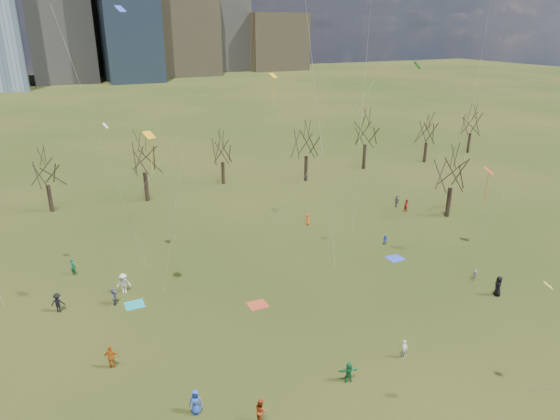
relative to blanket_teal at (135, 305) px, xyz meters
name	(u,v)px	position (x,y,z in m)	size (l,w,h in m)	color
ground	(348,349)	(13.35, -13.09, -0.01)	(500.00, 500.00, 0.00)	black
bare_tree_row	(200,156)	(13.26, 24.13, 6.10)	(113.04, 29.80, 9.50)	black
blanket_teal	(135,305)	(0.00, 0.00, 0.00)	(1.60, 1.50, 0.03)	teal
blanket_navy	(395,258)	(26.01, -2.15, 0.00)	(1.60, 1.50, 0.03)	#283FBE
blanket_crimson	(258,305)	(9.62, -4.53, 0.00)	(1.60, 1.50, 0.03)	#B13A23
person_0	(196,402)	(1.26, -14.66, 0.84)	(0.84, 0.54, 1.71)	#2948B2
person_1	(404,349)	(16.45, -15.68, 0.72)	(0.53, 0.35, 1.47)	silver
person_2	(261,410)	(4.64, -17.03, 0.83)	(0.82, 0.64, 1.69)	#B04019
person_3	(475,275)	(29.84, -9.13, 0.54)	(0.72, 0.41, 1.11)	slate
person_4	(111,357)	(-2.87, -7.94, 0.89)	(1.06, 0.44, 1.81)	#CA6016
person_5	(349,372)	(11.43, -16.16, 0.75)	(1.41, 0.45, 1.52)	#197137
person_6	(498,286)	(29.62, -12.05, 0.93)	(0.92, 0.60, 1.89)	black
person_8	(385,240)	(27.05, 1.06, 0.57)	(0.57, 0.44, 1.17)	#2A41B7
person_9	(124,283)	(-0.44, 2.54, 0.92)	(1.21, 0.70, 1.88)	silver
person_10	(450,199)	(42.63, 7.95, 0.80)	(0.95, 0.40, 1.63)	#B4193A
person_11	(114,296)	(-1.50, 0.86, 0.75)	(1.41, 0.45, 1.52)	slate
person_12	(308,219)	(22.15, 9.86, 0.67)	(0.67, 0.44, 1.38)	orange
person_13	(73,267)	(-4.32, 8.05, 0.87)	(0.64, 0.42, 1.77)	#16653B
person_14	(407,206)	(35.73, 8.36, 0.84)	(0.83, 0.65, 1.71)	#B21E19
person_15	(58,303)	(-5.94, 1.57, 0.85)	(1.12, 0.64, 1.74)	black
person_16	(397,201)	(35.66, 10.33, 0.81)	(0.96, 0.40, 1.64)	slate
kites_airborne	(321,122)	(18.20, 0.42, 14.32)	(59.96, 47.26, 32.58)	orange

